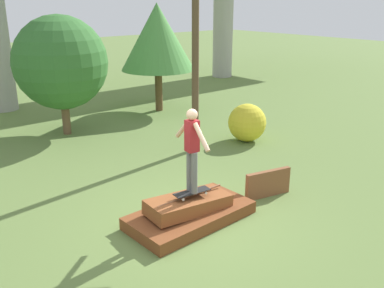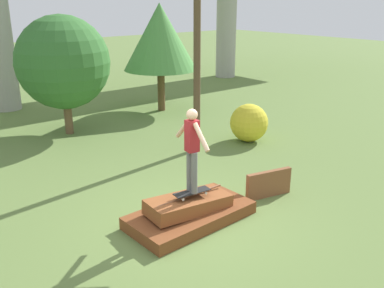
% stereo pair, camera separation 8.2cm
% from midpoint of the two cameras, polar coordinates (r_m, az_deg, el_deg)
% --- Properties ---
extents(ground_plane, '(80.00, 80.00, 0.00)m').
position_cam_midpoint_polar(ground_plane, '(8.80, -0.49, -10.18)').
color(ground_plane, olive).
extents(scrap_pile, '(2.58, 1.38, 0.58)m').
position_cam_midpoint_polar(scrap_pile, '(8.69, -0.57, -9.02)').
color(scrap_pile, brown).
rests_on(scrap_pile, ground_plane).
extents(scrap_plank_loose, '(1.14, 0.37, 0.62)m').
position_cam_midpoint_polar(scrap_plank_loose, '(9.83, 9.85, -5.21)').
color(scrap_plank_loose, brown).
rests_on(scrap_plank_loose, ground_plane).
extents(skateboard, '(0.78, 0.32, 0.09)m').
position_cam_midpoint_polar(skateboard, '(8.45, -0.28, -6.44)').
color(skateboard, black).
rests_on(skateboard, scrap_pile).
extents(skater, '(0.24, 1.13, 1.67)m').
position_cam_midpoint_polar(skater, '(8.08, -0.29, -0.13)').
color(skater, slate).
rests_on(skater, skateboard).
extents(utility_pole, '(1.30, 0.20, 7.59)m').
position_cam_midpoint_polar(utility_pole, '(11.99, 0.26, 17.18)').
color(utility_pole, brown).
rests_on(utility_pole, ground_plane).
extents(tree_behind_left, '(2.96, 2.96, 3.83)m').
position_cam_midpoint_polar(tree_behind_left, '(14.33, -17.27, 10.31)').
color(tree_behind_left, brown).
rests_on(tree_behind_left, ground_plane).
extents(tree_behind_right, '(2.84, 2.84, 4.13)m').
position_cam_midpoint_polar(tree_behind_right, '(16.82, -4.78, 14.01)').
color(tree_behind_right, brown).
rests_on(tree_behind_right, ground_plane).
extents(bush_yellow_flowering, '(1.19, 1.19, 1.19)m').
position_cam_midpoint_polar(bush_yellow_flowering, '(13.45, 7.18, 2.84)').
color(bush_yellow_flowering, gold).
rests_on(bush_yellow_flowering, ground_plane).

